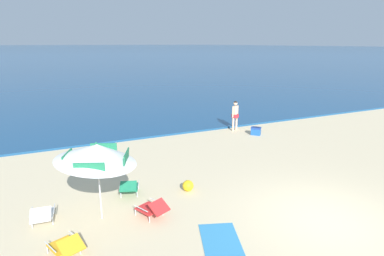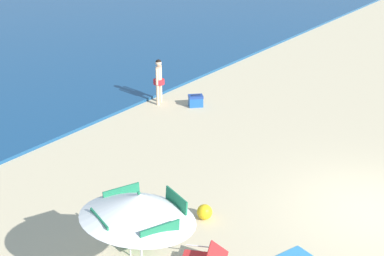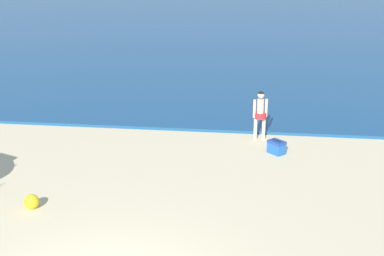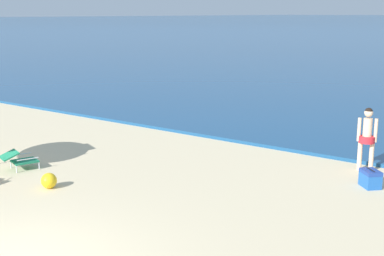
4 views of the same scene
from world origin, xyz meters
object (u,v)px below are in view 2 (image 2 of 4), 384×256
at_px(beach_umbrella_striped_main, 139,206).
at_px(cooler_box, 196,101).
at_px(lounge_chair_facing_sea, 137,237).
at_px(beach_ball, 205,212).
at_px(person_standing_near_shore, 159,78).

relative_size(beach_umbrella_striped_main, cooler_box, 4.58).
height_order(beach_umbrella_striped_main, lounge_chair_facing_sea, beach_umbrella_striped_main).
bearing_deg(beach_umbrella_striped_main, cooler_box, 29.86).
xyz_separation_m(beach_umbrella_striped_main, cooler_box, (8.61, 4.94, -1.66)).
bearing_deg(beach_ball, person_standing_near_shore, 46.69).
height_order(beach_umbrella_striped_main, person_standing_near_shore, beach_umbrella_striped_main).
bearing_deg(person_standing_near_shore, cooler_box, -66.37).
xyz_separation_m(lounge_chair_facing_sea, cooler_box, (7.60, 3.92, -0.07)).
bearing_deg(beach_ball, lounge_chair_facing_sea, 164.40).
relative_size(person_standing_near_shore, cooler_box, 2.69).
bearing_deg(person_standing_near_shore, beach_ball, -133.31).
bearing_deg(beach_ball, beach_umbrella_striped_main, -169.24).
xyz_separation_m(cooler_box, beach_ball, (-5.82, -4.41, -0.02)).
height_order(lounge_chair_facing_sea, person_standing_near_shore, person_standing_near_shore).
xyz_separation_m(person_standing_near_shore, beach_ball, (-5.29, -5.62, -0.75)).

